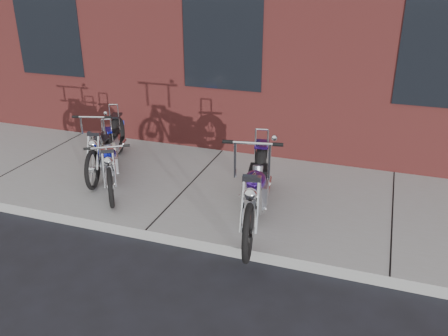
% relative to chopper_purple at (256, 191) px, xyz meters
% --- Properties ---
extents(ground, '(120.00, 120.00, 0.00)m').
position_rel_chopper_purple_xyz_m(ground, '(-1.27, -0.71, -0.59)').
color(ground, black).
rests_on(ground, ground).
extents(sidewalk, '(22.00, 3.00, 0.15)m').
position_rel_chopper_purple_xyz_m(sidewalk, '(-1.27, 0.79, -0.51)').
color(sidewalk, gray).
rests_on(sidewalk, ground).
extents(chopper_purple, '(0.68, 2.40, 1.36)m').
position_rel_chopper_purple_xyz_m(chopper_purple, '(0.00, 0.00, 0.00)').
color(chopper_purple, black).
rests_on(chopper_purple, sidewalk).
extents(chopper_blue, '(1.16, 1.75, 0.88)m').
position_rel_chopper_purple_xyz_m(chopper_blue, '(-2.43, 0.37, -0.07)').
color(chopper_blue, black).
rests_on(chopper_blue, sidewalk).
extents(chopper_third, '(0.76, 2.07, 1.08)m').
position_rel_chopper_purple_xyz_m(chopper_third, '(-2.81, 0.91, -0.05)').
color(chopper_third, black).
rests_on(chopper_third, sidewalk).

